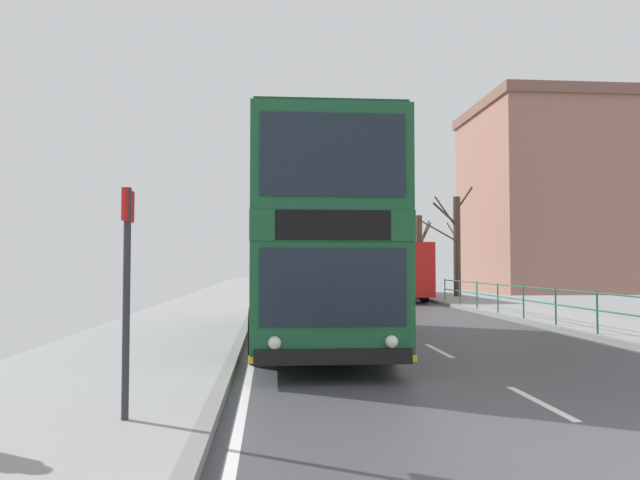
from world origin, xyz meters
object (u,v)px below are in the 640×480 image
Objects in this scene: bare_tree_far_00 at (419,252)px; background_building_00 at (538,197)px; bus_stop_sign_near at (127,275)px; background_bus_far_lane at (385,269)px; double_decker_bus_main at (312,244)px; bare_tree_far_01 at (456,243)px.

bare_tree_far_00 is 10.71m from background_building_00.
bare_tree_far_00 is at bearing 69.95° from bus_stop_sign_near.
double_decker_bus_main is at bearing -106.12° from background_bus_far_lane.
bare_tree_far_01 is (9.03, 17.27, 0.66)m from double_decker_bus_main.
background_building_00 is at bearing 58.54° from bus_stop_sign_near.
bare_tree_far_01 is at bearing -135.67° from background_building_00.
background_building_00 reaches higher than background_bus_far_lane.
background_bus_far_lane is 26.87m from bus_stop_sign_near.
background_bus_far_lane is 15.11m from background_building_00.
double_decker_bus_main reaches higher than bus_stop_sign_near.
background_building_00 is at bearing 44.33° from bare_tree_far_01.
double_decker_bus_main is 0.79× the size of background_building_00.
background_bus_far_lane is at bearing 73.88° from double_decker_bus_main.
background_building_00 is at bearing 19.91° from bare_tree_far_00.
bare_tree_far_00 is 0.37× the size of background_building_00.
background_building_00 is (12.28, 7.27, 4.97)m from background_bus_far_lane.
background_building_00 is at bearing 55.54° from double_decker_bus_main.
double_decker_bus_main is 19.50m from bare_tree_far_01.
background_bus_far_lane is (5.31, 18.36, -0.74)m from double_decker_bus_main.
bare_tree_far_01 is at bearing -80.67° from bare_tree_far_00.
double_decker_bus_main is at bearing -110.27° from bare_tree_far_00.
double_decker_bus_main is at bearing -117.60° from bare_tree_far_01.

